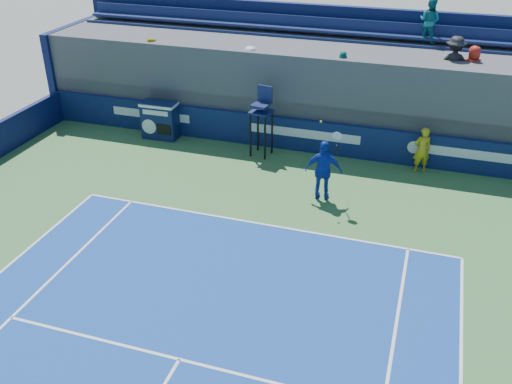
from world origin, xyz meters
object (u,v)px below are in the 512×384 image
(ball_person, at_px, (422,150))
(umpire_chair, at_px, (262,114))
(tennis_player, at_px, (324,171))
(match_clock, at_px, (160,119))

(ball_person, height_order, umpire_chair, umpire_chair)
(ball_person, xyz_separation_m, umpire_chair, (-5.43, -0.35, 0.73))
(ball_person, distance_m, tennis_player, 3.90)
(match_clock, relative_size, tennis_player, 0.54)
(match_clock, height_order, tennis_player, tennis_player)
(match_clock, bearing_deg, tennis_player, -22.04)
(umpire_chair, height_order, tennis_player, tennis_player)
(match_clock, distance_m, tennis_player, 7.32)
(ball_person, bearing_deg, tennis_player, 23.87)
(umpire_chair, bearing_deg, match_clock, 175.96)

